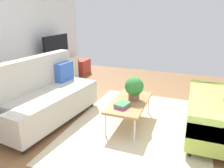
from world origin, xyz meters
TOP-DOWN VIEW (x-y plane):
  - ground_plane at (0.00, 0.00)m, footprint 7.68×7.68m
  - area_rug at (0.15, -0.13)m, footprint 2.90×2.20m
  - couch_beige at (-0.18, 1.49)m, footprint 1.98×1.04m
  - couch_green at (0.48, -1.35)m, footprint 1.90×0.84m
  - coffee_table at (0.20, 0.07)m, footprint 1.10×0.56m
  - tv_console at (1.62, 2.46)m, footprint 1.40×0.44m
  - tv at (1.62, 2.44)m, footprint 1.00×0.20m
  - storage_trunk at (2.72, 2.36)m, footprint 0.52×0.40m
  - potted_plant at (0.29, 0.03)m, footprint 0.32×0.32m
  - table_book_0 at (-0.06, 0.12)m, footprint 0.26×0.21m
  - table_book_1 at (-0.06, 0.12)m, footprint 0.28×0.24m
  - vase_0 at (1.04, 2.51)m, footprint 0.12×0.12m
  - vase_1 at (1.22, 2.51)m, footprint 0.12×0.12m
  - bottle_0 at (1.40, 2.42)m, footprint 0.05×0.05m

SIDE VIEW (x-z plane):
  - ground_plane at x=0.00m, z-range 0.00..0.00m
  - area_rug at x=0.15m, z-range 0.00..0.01m
  - storage_trunk at x=2.72m, z-range 0.00..0.44m
  - tv_console at x=1.62m, z-range 0.00..0.64m
  - coffee_table at x=0.20m, z-range 0.18..0.60m
  - table_book_0 at x=-0.06m, z-range 0.42..0.46m
  - couch_beige at x=-0.18m, z-range -0.11..0.99m
  - couch_green at x=0.48m, z-range -0.10..1.00m
  - table_book_1 at x=-0.06m, z-range 0.46..0.49m
  - potted_plant at x=0.29m, z-range 0.44..0.84m
  - vase_0 at x=1.04m, z-range 0.64..0.76m
  - bottle_0 at x=1.40m, z-range 0.64..0.81m
  - vase_1 at x=1.22m, z-range 0.64..0.83m
  - tv at x=1.62m, z-range 0.63..1.27m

